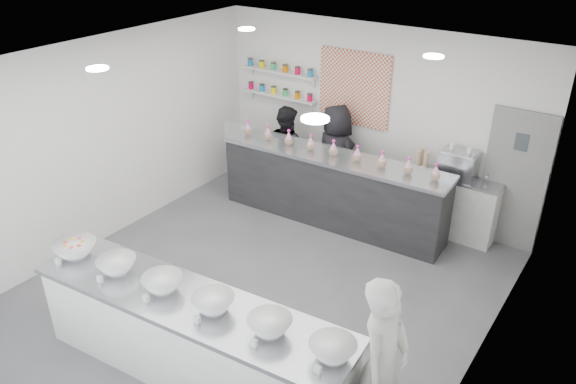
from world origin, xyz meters
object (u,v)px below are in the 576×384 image
object	(u,v)px
prep_counter	(192,338)
staff_right	(335,157)
back_bar	(332,189)
staff_left	(286,151)
woman_prep	(383,364)
espresso_ledge	(453,206)
espresso_machine	(458,165)

from	to	relation	value
prep_counter	staff_right	bearing A→B (deg)	95.18
back_bar	staff_left	bearing A→B (deg)	157.95
prep_counter	woman_prep	size ratio (longest dim) A/B	2.04
prep_counter	espresso_ledge	world-z (taller)	prep_counter
espresso_ledge	staff_left	xyz separation A→B (m)	(-2.88, -0.30, 0.31)
prep_counter	espresso_machine	world-z (taller)	espresso_machine
espresso_ledge	staff_right	bearing A→B (deg)	-174.80
prep_counter	espresso_ledge	size ratio (longest dim) A/B	2.79
prep_counter	staff_right	world-z (taller)	staff_right
back_bar	prep_counter	bearing A→B (deg)	-84.99
espresso_ledge	staff_right	world-z (taller)	staff_right
espresso_machine	staff_left	world-z (taller)	staff_left
espresso_machine	staff_right	bearing A→B (deg)	-174.75
staff_right	espresso_ledge	bearing A→B (deg)	-156.25
woman_prep	staff_right	size ratio (longest dim) A/B	1.02
back_bar	staff_left	world-z (taller)	staff_left
espresso_ledge	staff_left	world-z (taller)	staff_left
espresso_ledge	espresso_machine	world-z (taller)	espresso_machine
prep_counter	espresso_machine	size ratio (longest dim) A/B	6.88
staff_right	staff_left	bearing A→B (deg)	25.79
back_bar	woman_prep	xyz separation A→B (m)	(2.46, -3.26, 0.32)
espresso_ledge	woman_prep	size ratio (longest dim) A/B	0.73
espresso_machine	staff_left	size ratio (longest dim) A/B	0.33
back_bar	espresso_ledge	distance (m)	1.86
back_bar	staff_left	distance (m)	1.26
prep_counter	staff_left	bearing A→B (deg)	107.11
espresso_machine	staff_right	xyz separation A→B (m)	(-1.96, -0.18, -0.30)
prep_counter	espresso_machine	xyz separation A→B (m)	(1.22, 4.40, 0.68)
espresso_machine	staff_left	xyz separation A→B (m)	(-2.87, -0.30, -0.38)
prep_counter	espresso_machine	bearing A→B (deg)	69.72
espresso_ledge	espresso_machine	xyz separation A→B (m)	(-0.02, 0.00, 0.69)
prep_counter	staff_left	size ratio (longest dim) A/B	2.29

